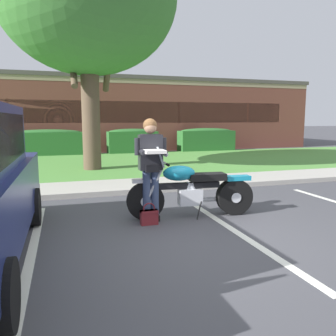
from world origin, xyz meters
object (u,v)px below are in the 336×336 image
object	(u,v)px
hedge_center_left	(48,142)
hedge_center_right	(132,141)
motorcycle	(196,189)
handbag	(149,216)
rider_person	(151,161)
brick_building	(91,115)
hedge_right	(206,139)

from	to	relation	value
hedge_center_left	hedge_center_right	bearing A→B (deg)	0.00
motorcycle	handbag	size ratio (longest dim) A/B	6.23
rider_person	hedge_center_right	size ratio (longest dim) A/B	0.70
brick_building	hedge_center_right	bearing A→B (deg)	-74.61
hedge_center_left	brick_building	distance (m)	6.08
handbag	hedge_center_left	world-z (taller)	hedge_center_left
hedge_center_right	handbag	bearing A→B (deg)	-100.52
handbag	hedge_center_right	size ratio (longest dim) A/B	0.15
motorcycle	hedge_right	size ratio (longest dim) A/B	0.75
motorcycle	rider_person	xyz separation A→B (m)	(-0.80, 0.01, 0.52)
rider_person	hedge_right	world-z (taller)	rider_person
hedge_center_right	hedge_center_left	bearing A→B (deg)	180.00
motorcycle	brick_building	world-z (taller)	brick_building
hedge_center_left	brick_building	xyz separation A→B (m)	(2.52, 5.37, 1.33)
rider_person	brick_building	bearing A→B (deg)	88.01
motorcycle	hedge_center_left	size ratio (longest dim) A/B	0.70
motorcycle	hedge_center_right	world-z (taller)	motorcycle
brick_building	hedge_center_left	bearing A→B (deg)	-115.16
hedge_center_left	brick_building	bearing A→B (deg)	64.84
hedge_center_left	brick_building	size ratio (longest dim) A/B	0.13
motorcycle	hedge_center_right	xyz separation A→B (m)	(1.26, 11.39, 0.16)
motorcycle	hedge_center_left	world-z (taller)	motorcycle
handbag	hedge_right	world-z (taller)	hedge_right
handbag	motorcycle	bearing A→B (deg)	13.28
hedge_right	brick_building	xyz separation A→B (m)	(-5.48, 5.37, 1.33)
hedge_center_left	handbag	bearing A→B (deg)	-80.95
rider_person	handbag	distance (m)	0.90
brick_building	motorcycle	bearing A→B (deg)	-89.27
rider_person	hedge_center_left	size ratio (longest dim) A/B	0.53
rider_person	brick_building	size ratio (longest dim) A/B	0.07
hedge_center_right	brick_building	xyz separation A→B (m)	(-1.48, 5.37, 1.33)
rider_person	hedge_center_right	bearing A→B (deg)	79.73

